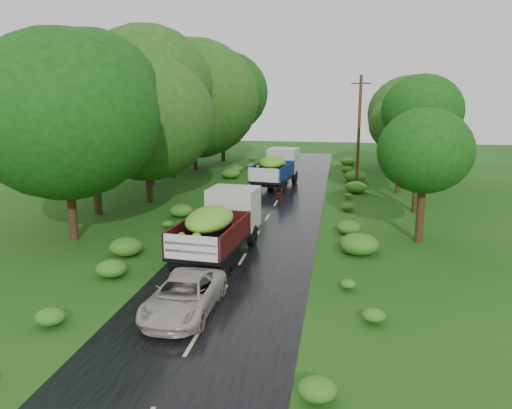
% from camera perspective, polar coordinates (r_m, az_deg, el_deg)
% --- Properties ---
extents(ground, '(120.00, 120.00, 0.00)m').
position_cam_1_polar(ground, '(19.45, -3.88, -10.09)').
color(ground, '#13460F').
rests_on(ground, ground).
extents(road, '(6.50, 80.00, 0.02)m').
position_cam_1_polar(road, '(24.03, -1.10, -5.51)').
color(road, black).
rests_on(road, ground).
extents(road_lines, '(0.12, 69.60, 0.00)m').
position_cam_1_polar(road_lines, '(24.96, -0.68, -4.77)').
color(road_lines, '#BFB78C').
rests_on(road_lines, road).
extents(truck_near, '(2.98, 6.99, 2.86)m').
position_cam_1_polar(truck_near, '(23.24, -4.07, -2.04)').
color(truck_near, black).
rests_on(truck_near, ground).
extents(truck_far, '(3.36, 7.17, 2.90)m').
position_cam_1_polar(truck_far, '(40.38, 2.41, 4.36)').
color(truck_far, black).
rests_on(truck_far, ground).
extents(car, '(2.17, 4.60, 1.27)m').
position_cam_1_polar(car, '(17.72, -8.23, -10.26)').
color(car, '#B3AA9F').
rests_on(car, road).
extents(utility_pole, '(1.55, 0.26, 8.86)m').
position_cam_1_polar(utility_pole, '(41.87, 11.68, 8.42)').
color(utility_pole, '#382616').
rests_on(utility_pole, ground).
extents(trees_left, '(7.00, 35.13, 10.11)m').
position_cam_1_polar(trees_left, '(41.34, -10.42, 11.73)').
color(trees_left, black).
rests_on(trees_left, ground).
extents(trees_right, '(5.46, 29.79, 7.82)m').
position_cam_1_polar(trees_right, '(41.46, 17.09, 9.13)').
color(trees_right, black).
rests_on(trees_right, ground).
extents(shrubs, '(11.90, 44.00, 0.70)m').
position_cam_1_polar(shrubs, '(32.51, 1.84, -0.02)').
color(shrubs, '#2E6818').
rests_on(shrubs, ground).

